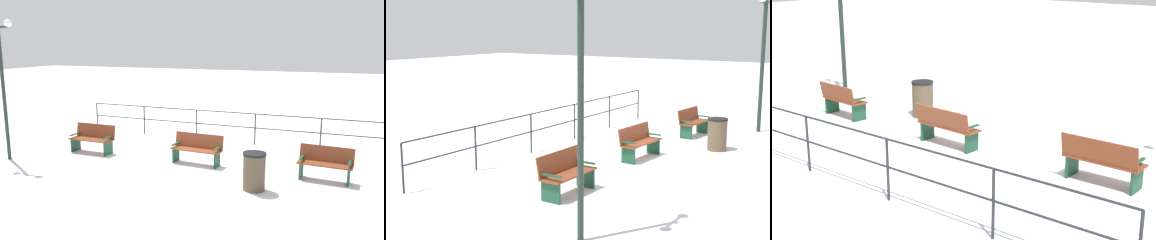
% 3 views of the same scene
% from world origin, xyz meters
% --- Properties ---
extents(ground_plane, '(80.00, 80.00, 0.00)m').
position_xyz_m(ground_plane, '(0.00, 0.00, 0.00)').
color(ground_plane, white).
rests_on(ground_plane, ground).
extents(bench_nearest, '(0.60, 1.52, 0.94)m').
position_xyz_m(bench_nearest, '(0.01, -3.70, 0.48)').
color(bench_nearest, brown).
rests_on(bench_nearest, ground).
extents(bench_second, '(0.60, 1.60, 0.91)m').
position_xyz_m(bench_second, '(-0.09, 0.00, 0.48)').
color(bench_second, brown).
rests_on(bench_second, ground).
extents(bench_third, '(0.63, 1.45, 0.91)m').
position_xyz_m(bench_third, '(0.02, 3.71, 0.47)').
color(bench_third, brown).
rests_on(bench_third, ground).
extents(lamppost_near, '(0.23, 1.03, 4.33)m').
position_xyz_m(lamppost_near, '(1.68, -5.68, 2.86)').
color(lamppost_near, '#1E2D23').
rests_on(lamppost_near, ground).
extents(waterfront_railing, '(0.05, 11.30, 1.15)m').
position_xyz_m(waterfront_railing, '(-2.97, 0.00, 0.78)').
color(waterfront_railing, '#26282D').
rests_on(waterfront_railing, ground).
extents(trash_bin, '(0.58, 0.58, 0.96)m').
position_xyz_m(trash_bin, '(1.40, 2.11, 0.48)').
color(trash_bin, brown).
rests_on(trash_bin, ground).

